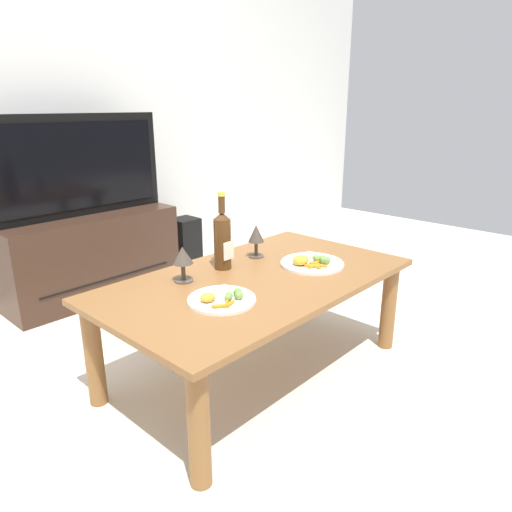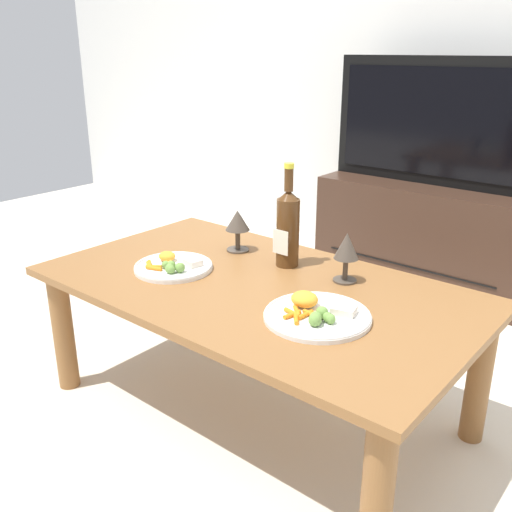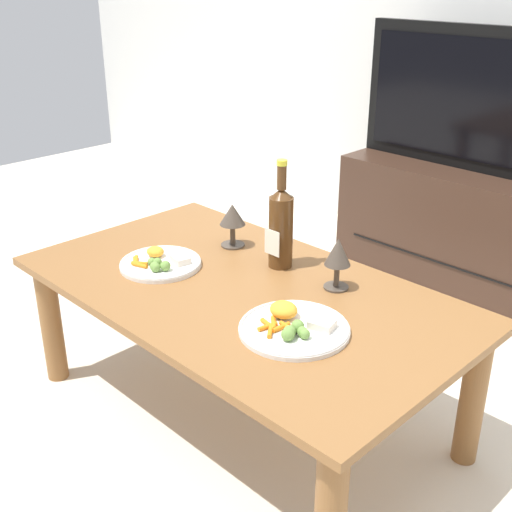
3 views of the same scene
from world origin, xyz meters
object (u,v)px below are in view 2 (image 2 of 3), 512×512
at_px(dining_table, 256,304).
at_px(wine_bottle, 288,226).
at_px(dinner_plate_left, 173,266).
at_px(goblet_left, 238,223).
at_px(tv_screen, 440,122).
at_px(dinner_plate_right, 317,314).
at_px(tv_stand, 428,235).
at_px(goblet_right, 347,249).

relative_size(dining_table, wine_bottle, 3.93).
bearing_deg(dining_table, wine_bottle, 96.05).
bearing_deg(dining_table, dinner_plate_left, -163.75).
xyz_separation_m(dining_table, dinner_plate_left, (-0.28, -0.08, 0.08)).
bearing_deg(goblet_left, wine_bottle, -0.77).
relative_size(dining_table, tv_screen, 1.27).
bearing_deg(dinner_plate_left, goblet_left, 81.65).
xyz_separation_m(wine_bottle, dinner_plate_right, (0.29, -0.26, -0.12)).
xyz_separation_m(tv_stand, goblet_right, (0.23, -1.17, 0.30)).
xyz_separation_m(dining_table, goblet_left, (-0.24, 0.19, 0.17)).
xyz_separation_m(goblet_left, goblet_right, (0.43, 0.00, 0.00)).
xyz_separation_m(goblet_left, dinner_plate_left, (-0.04, -0.27, -0.09)).
bearing_deg(wine_bottle, dinner_plate_right, -41.94).
relative_size(goblet_left, goblet_right, 0.95).
relative_size(tv_stand, wine_bottle, 3.09).
bearing_deg(dinner_plate_right, tv_screen, 102.02).
bearing_deg(goblet_right, goblet_left, 180.00).
height_order(dining_table, dinner_plate_right, dinner_plate_right).
xyz_separation_m(tv_stand, dinner_plate_left, (-0.24, -1.44, 0.21)).
bearing_deg(dinner_plate_left, tv_screen, 80.48).
distance_m(tv_screen, goblet_left, 1.21).
bearing_deg(tv_screen, wine_bottle, -89.31).
relative_size(tv_screen, goblet_right, 6.73).
height_order(tv_screen, dinner_plate_left, tv_screen).
bearing_deg(tv_stand, goblet_right, -78.90).
relative_size(dining_table, goblet_right, 8.57).
bearing_deg(tv_stand, wine_bottle, -89.31).
height_order(tv_stand, tv_screen, tv_screen).
height_order(tv_stand, goblet_left, goblet_left).
bearing_deg(tv_stand, dinner_plate_left, -99.51).
xyz_separation_m(goblet_right, dinner_plate_left, (-0.47, -0.27, -0.09)).
height_order(dining_table, dinner_plate_left, dinner_plate_left).
bearing_deg(goblet_right, wine_bottle, -179.23).
bearing_deg(goblet_right, dinner_plate_left, -150.49).
distance_m(tv_screen, dinner_plate_left, 1.50).
relative_size(dining_table, goblet_left, 9.07).
bearing_deg(goblet_left, tv_screen, 80.21).
distance_m(tv_screen, dinner_plate_right, 1.51).
relative_size(tv_stand, dinner_plate_left, 4.14).
bearing_deg(tv_stand, tv_screen, -90.00).
bearing_deg(tv_screen, dinner_plate_right, -77.98).
bearing_deg(wine_bottle, dinner_plate_left, -134.05).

